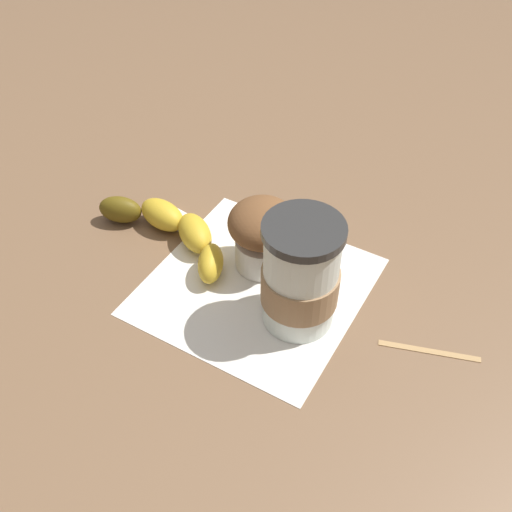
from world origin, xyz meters
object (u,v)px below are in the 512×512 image
(muffin, at_px, (262,232))
(banana, at_px, (172,228))
(sugar_packet, at_px, (180,220))
(coffee_cup, at_px, (300,277))

(muffin, bearing_deg, banana, -1.97)
(banana, distance_m, sugar_packet, 0.04)
(coffee_cup, distance_m, banana, 0.21)
(muffin, bearing_deg, coffee_cup, 134.26)
(coffee_cup, bearing_deg, sugar_packet, -28.69)
(muffin, xyz_separation_m, banana, (0.12, -0.00, -0.03))
(coffee_cup, height_order, sugar_packet, coffee_cup)
(muffin, relative_size, banana, 0.46)
(coffee_cup, relative_size, sugar_packet, 2.75)
(banana, bearing_deg, coffee_cup, 159.17)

